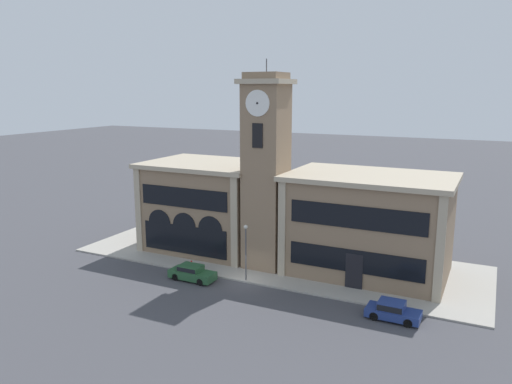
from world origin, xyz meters
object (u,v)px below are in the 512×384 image
object	(u,v)px
parked_car_mid	(393,310)
fire_hydrant	(192,265)
parked_car_near	(192,272)
street_lamp	(246,243)

from	to	relation	value
parked_car_mid	fire_hydrant	bearing A→B (deg)	174.95
parked_car_near	fire_hydrant	world-z (taller)	parked_car_near
parked_car_mid	fire_hydrant	distance (m)	19.46
parked_car_near	parked_car_mid	bearing A→B (deg)	0.91
parked_car_near	parked_car_mid	size ratio (longest dim) A/B	1.07
parked_car_near	fire_hydrant	xyz separation A→B (m)	(-1.36, 2.02, -0.16)
street_lamp	fire_hydrant	size ratio (longest dim) A/B	5.92
parked_car_near	fire_hydrant	size ratio (longest dim) A/B	4.98
street_lamp	parked_car_near	bearing A→B (deg)	-157.70
parked_car_near	parked_car_mid	distance (m)	17.99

